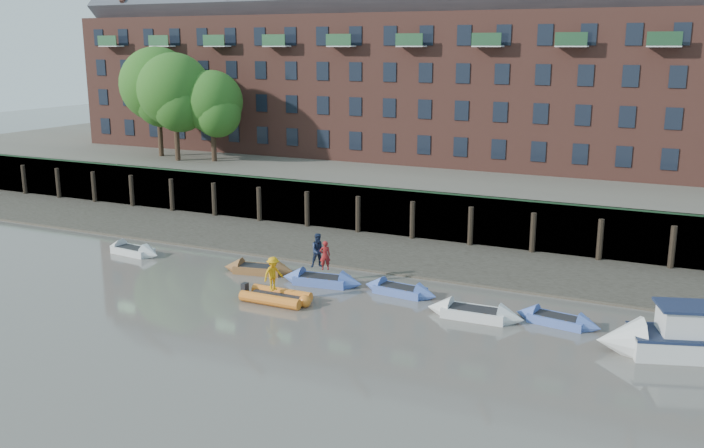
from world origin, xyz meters
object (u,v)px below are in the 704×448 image
Objects in this scene: rib_tender at (279,297)px; rowboat_4 at (400,290)px; person_rower_a at (325,255)px; person_rower_b at (319,250)px; rowboat_3 at (322,280)px; person_rib_crew at (273,274)px; rowboat_0 at (133,251)px; rowboat_5 at (475,313)px; rowboat_2 at (259,269)px; rowboat_6 at (557,320)px; motor_launch at (670,338)px.

rowboat_4 is at bearing 37.07° from rib_tender.
person_rower_b is at bearing -63.86° from person_rower_a.
person_rib_crew reaches higher than rowboat_3.
rowboat_5 is at bearing 1.67° from rowboat_0.
rowboat_2 is 2.34× the size of person_rower_b.
rowboat_3 is 1.49m from person_rower_a.
rowboat_3 is 4.47m from rowboat_4.
person_rower_b reaches higher than rowboat_4.
rowboat_6 is 2.41× the size of person_rib_crew.
person_rower_b reaches higher than rowboat_3.
person_rib_crew reaches higher than motor_launch.
rowboat_2 is at bearing 170.95° from rowboat_5.
person_rower_b reaches higher than rowboat_0.
person_rower_a is 0.61m from person_rower_b.
rowboat_6 is (12.69, -0.56, -0.03)m from rowboat_3.
motor_launch is (13.11, -2.40, 0.51)m from rowboat_4.
rowboat_2 is 0.94× the size of rowboat_3.
person_rower_a is at bearing -24.60° from motor_launch.
person_rib_crew reaches higher than rowboat_4.
person_rower_b is 3.74m from person_rib_crew.
rib_tender is at bearing 39.10° from person_rower_a.
person_rower_a reaches higher than rowboat_5.
motor_launch is at bearing -64.09° from person_rib_crew.
person_rower_b is (-12.95, 0.73, 1.63)m from rowboat_6.
rowboat_3 is at bearing -56.16° from person_rower_a.
rowboat_5 is at bearing -15.34° from rowboat_4.
rowboat_0 is 22.48m from rowboat_5.
rib_tender is (3.59, -3.82, 0.06)m from rowboat_2.
rowboat_4 is 1.02× the size of rowboat_6.
motor_launch is at bearing 4.64° from rib_tender.
rowboat_2 is at bearing 138.76° from person_rower_b.
motor_launch is 4.14× the size of person_rib_crew.
rowboat_5 is at bearing 12.47° from rib_tender.
person_rower_a is at bearing 2.30° from person_rib_crew.
person_rower_a is (4.48, -0.41, 1.48)m from rowboat_2.
motor_launch is at bearing -13.75° from rowboat_3.
rowboat_3 is 12.71m from rowboat_6.
person_rib_crew is (12.52, -3.79, 1.25)m from rowboat_0.
rowboat_6 is (3.72, 0.87, -0.03)m from rowboat_5.
rowboat_0 is at bearing -174.48° from rowboat_4.
rowboat_4 is 0.59× the size of motor_launch.
rowboat_5 is 9.82m from rib_tender.
motor_launch reaches higher than rowboat_4.
rowboat_6 is 2.21× the size of person_rower_b.
rowboat_2 reaches higher than rowboat_0.
rib_tender is at bearing -169.31° from rowboat_5.
rowboat_2 is 0.93× the size of rowboat_5.
rowboat_4 is at bearing -10.73° from rowboat_2.
rowboat_3 is at bearing 6.82° from person_rib_crew.
rib_tender is (-0.62, -3.51, 0.04)m from rowboat_3.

